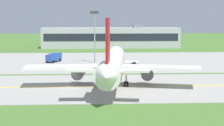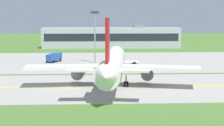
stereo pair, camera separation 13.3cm
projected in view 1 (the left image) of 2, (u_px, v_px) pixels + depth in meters
The scene contains 9 objects.
ground_plane at pixel (70, 87), 67.18m from camera, with size 500.00×500.00×0.00m, color #47702D.
taxiway_strip at pixel (70, 87), 67.17m from camera, with size 240.00×28.00×0.10m, color #9E9B93.
apron_pad at pixel (112, 61), 109.32m from camera, with size 140.00×52.00×0.10m, color #9E9B93.
taxiway_centreline at pixel (70, 87), 67.17m from camera, with size 220.00×0.60×0.01m, color yellow.
airplane_lead at pixel (112, 64), 68.36m from camera, with size 32.36×39.66×12.70m.
service_truck_baggage at pixel (123, 60), 100.04m from camera, with size 6.48×2.55×2.59m.
service_truck_fuel at pixel (54, 57), 105.51m from camera, with size 4.27×6.32×2.60m.
terminal_building at pixel (111, 38), 158.90m from camera, with size 59.37×10.30×9.94m.
apron_light_mast at pixel (95, 30), 102.79m from camera, with size 2.40×0.50×14.70m.
Camera 1 is at (4.44, -66.46, 12.52)m, focal length 58.44 mm.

